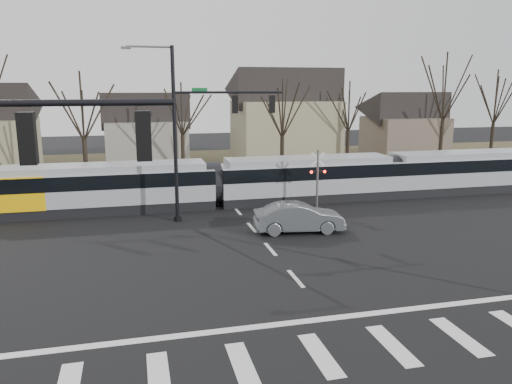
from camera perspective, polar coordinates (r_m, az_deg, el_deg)
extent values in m
plane|color=black|center=(19.64, 6.43, -11.92)|extent=(140.00, 140.00, 0.00)
cube|color=#38331E|center=(49.86, -6.34, 2.72)|extent=(140.00, 28.00, 0.01)
cube|color=silver|center=(15.06, -11.06, -19.99)|extent=(0.60, 2.60, 0.01)
cube|color=silver|center=(15.31, -1.53, -19.19)|extent=(0.60, 2.60, 0.01)
cube|color=silver|center=(15.92, 7.38, -17.98)|extent=(0.60, 2.60, 0.01)
cube|color=silver|center=(16.85, 15.35, -16.53)|extent=(0.60, 2.60, 0.01)
cube|color=silver|center=(18.05, 22.26, -15.01)|extent=(0.60, 2.60, 0.01)
cube|color=silver|center=(18.12, 8.45, -14.09)|extent=(28.00, 0.35, 0.01)
cube|color=silver|center=(21.38, 4.56, -9.83)|extent=(0.18, 2.00, 0.01)
cube|color=silver|center=(24.97, 1.66, -6.55)|extent=(0.18, 2.00, 0.01)
cube|color=silver|center=(28.67, -0.48, -4.09)|extent=(0.18, 2.00, 0.01)
cube|color=silver|center=(32.44, -2.11, -2.19)|extent=(0.18, 2.00, 0.01)
cube|color=silver|center=(36.26, -3.40, -0.69)|extent=(0.18, 2.00, 0.01)
cube|color=silver|center=(40.12, -4.45, 0.52)|extent=(0.18, 2.00, 0.01)
cube|color=silver|center=(44.00, -5.31, 1.52)|extent=(0.18, 2.00, 0.01)
cube|color=silver|center=(47.90, -6.03, 2.36)|extent=(0.18, 2.00, 0.01)
cube|color=#59595E|center=(33.48, -2.50, -1.71)|extent=(90.00, 0.12, 0.06)
cube|color=#59595E|center=(34.82, -2.95, -1.18)|extent=(90.00, 0.12, 0.06)
cube|color=gray|center=(33.48, -16.71, 0.44)|extent=(13.71, 2.95, 3.08)
cube|color=black|center=(33.36, -16.77, 1.49)|extent=(13.73, 3.00, 0.90)
cube|color=#FFBC07|center=(34.13, -25.40, 0.16)|extent=(3.38, 3.02, 2.06)
cube|color=gray|center=(35.48, 5.97, 1.51)|extent=(12.66, 2.95, 3.08)
cube|color=black|center=(35.37, 5.99, 2.50)|extent=(12.68, 3.00, 0.90)
cube|color=gray|center=(41.78, 23.26, 2.18)|extent=(13.71, 2.95, 3.08)
cube|color=black|center=(41.69, 23.33, 3.02)|extent=(13.73, 3.00, 0.90)
imported|color=#4F5357|center=(27.78, 4.93, -2.92)|extent=(2.98, 5.40, 1.64)
cylinder|color=black|center=(11.08, -26.65, 9.05)|extent=(6.50, 0.14, 0.14)
cube|color=black|center=(11.06, -24.66, 5.58)|extent=(0.32, 0.32, 1.05)
sphere|color=#FF0C07|center=(11.03, -24.81, 7.28)|extent=(0.22, 0.22, 0.22)
cube|color=black|center=(10.86, -12.75, 6.27)|extent=(0.32, 0.32, 1.05)
sphere|color=#FF0C07|center=(10.84, -12.83, 8.01)|extent=(0.22, 0.22, 0.22)
cylinder|color=black|center=(29.54, -9.25, 6.30)|extent=(0.22, 0.22, 10.20)
cylinder|color=black|center=(30.42, -8.94, -3.01)|extent=(0.44, 0.44, 0.30)
cylinder|color=black|center=(29.85, -3.07, 11.30)|extent=(6.50, 0.14, 0.14)
cube|color=#0C5926|center=(29.57, -6.47, 11.53)|extent=(0.90, 0.03, 0.22)
cube|color=black|center=(29.93, -2.43, 9.97)|extent=(0.32, 0.32, 1.05)
sphere|color=#FF0C07|center=(29.92, -2.44, 10.60)|extent=(0.22, 0.22, 0.22)
cube|color=black|center=(30.46, 1.83, 10.01)|extent=(0.32, 0.32, 1.05)
sphere|color=#FF0C07|center=(30.45, 1.84, 10.63)|extent=(0.22, 0.22, 0.22)
cube|color=#59595B|center=(29.39, -14.63, 15.66)|extent=(0.55, 0.22, 0.14)
cylinder|color=#59595B|center=(32.27, 7.03, 1.27)|extent=(0.14, 0.14, 4.00)
cylinder|color=#59595B|center=(32.67, 6.94, -2.00)|extent=(0.36, 0.36, 0.20)
cube|color=silver|center=(32.04, 7.09, 3.73)|extent=(0.95, 0.04, 0.95)
cube|color=silver|center=(32.04, 7.09, 3.73)|extent=(0.95, 0.04, 0.95)
cube|color=black|center=(32.16, 7.05, 2.32)|extent=(1.00, 0.10, 0.12)
sphere|color=#FF0C07|center=(31.93, 6.35, 2.27)|extent=(0.18, 0.18, 0.18)
sphere|color=#FF0C07|center=(32.25, 7.85, 2.33)|extent=(0.18, 0.18, 0.18)
cube|color=gray|center=(53.13, -12.35, 5.53)|extent=(8.00, 7.00, 4.50)
cube|color=gray|center=(52.34, 3.30, 6.79)|extent=(10.00, 8.00, 6.50)
cube|color=brown|center=(60.32, 16.54, 6.05)|extent=(8.00, 7.00, 4.50)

